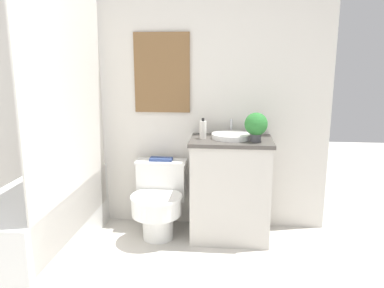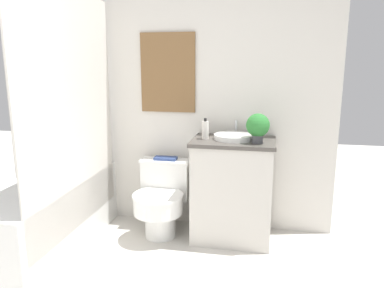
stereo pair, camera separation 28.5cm
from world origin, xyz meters
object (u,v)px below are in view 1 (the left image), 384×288
Objects in this scene: sink at (231,136)px; soap_bottle at (203,130)px; toilet at (159,200)px; potted_plant at (256,125)px; book_on_tank at (161,159)px.

sink is 2.10× the size of soap_bottle.
potted_plant is at bearing -3.42° from toilet.
toilet is 0.71m from soap_bottle.
toilet is 3.70× the size of soap_bottle.
potted_plant is (0.79, -0.05, 0.66)m from toilet.
sink reaches higher than toilet.
potted_plant is (0.42, -0.07, 0.06)m from soap_bottle.
potted_plant is 0.88m from book_on_tank.
soap_bottle is 0.48m from book_on_tank.
soap_bottle is at bearing -171.79° from sink.
soap_bottle reaches higher than toilet.
toilet is at bearing -176.75° from soap_bottle.
soap_bottle is 0.87× the size of book_on_tank.
sink is at bearing -8.68° from book_on_tank.
soap_bottle reaches higher than sink.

